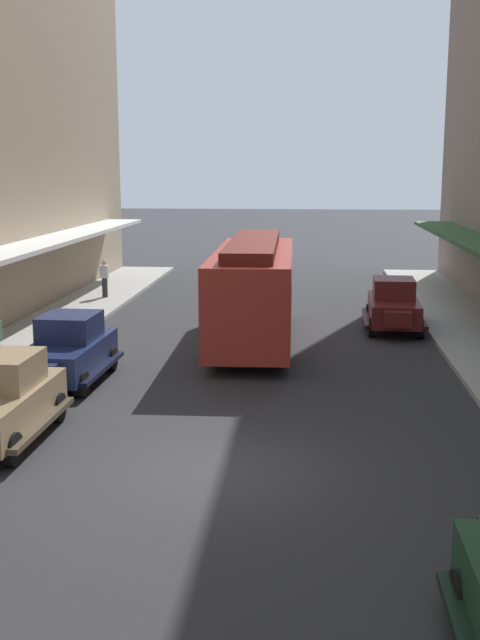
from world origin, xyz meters
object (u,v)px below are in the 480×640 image
(streetcar, at_px, (254,287))
(pedestrian_1, at_px, (105,278))
(parked_car_0, at_px, (394,304))
(parked_car_2, at_px, (68,348))

(streetcar, distance_m, pedestrian_1, 10.73)
(parked_car_0, bearing_deg, pedestrian_1, 156.24)
(parked_car_0, distance_m, streetcar, 5.63)
(streetcar, relative_size, pedestrian_1, 5.88)
(pedestrian_1, bearing_deg, streetcar, -47.90)
(pedestrian_1, bearing_deg, parked_car_0, -23.76)
(parked_car_2, bearing_deg, parked_car_0, 39.65)
(parked_car_2, bearing_deg, streetcar, 48.52)
(parked_car_0, relative_size, parked_car_2, 1.00)
(parked_car_0, xyz_separation_m, parked_car_2, (-9.55, -7.91, 0.00))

